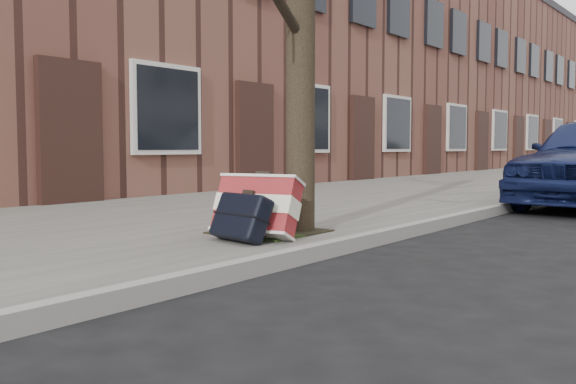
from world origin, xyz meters
The scene contains 6 objects.
ground centered at (0.00, 0.00, 0.00)m, with size 120.00×120.00×0.00m, color black.
near_sidewalk centered at (-3.70, 15.00, 0.06)m, with size 5.00×70.00×0.12m, color slate.
house_near centered at (-9.60, 16.00, 3.50)m, with size 6.80×40.00×7.00m, color brown.
dirt_patch centered at (-2.00, 1.20, 0.13)m, with size 0.85×0.85×0.01m, color black.
suitcase_red centered at (-1.83, 0.81, 0.39)m, with size 0.70×0.19×0.51m, color maroon.
suitcase_navy centered at (-1.82, 0.60, 0.33)m, with size 0.53×0.17×0.38m, color black.
Camera 1 is at (1.58, -3.33, 0.89)m, focal length 40.00 mm.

